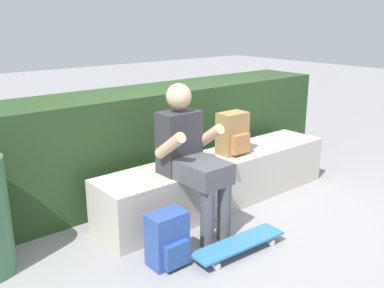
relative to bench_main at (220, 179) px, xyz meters
The scene contains 7 objects.
ground_plane 0.49m from the bench_main, 90.00° to the right, with size 24.00×24.00×0.00m, color gray.
bench_main is the anchor object (origin of this frame).
person_skater 0.74m from the bench_main, 158.13° to the right, with size 0.49×0.62×1.22m.
skateboard_near_person 0.95m from the bench_main, 124.68° to the right, with size 0.81×0.24×0.09m.
backpack_on_bench 0.45m from the bench_main, ahead, with size 0.28×0.23×0.40m.
backpack_on_ground 1.17m from the bench_main, 152.05° to the right, with size 0.28×0.23×0.40m.
hedge_row 0.83m from the bench_main, 97.36° to the left, with size 4.02×0.70×1.04m.
Camera 1 is at (-2.66, -2.34, 1.73)m, focal length 40.08 mm.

